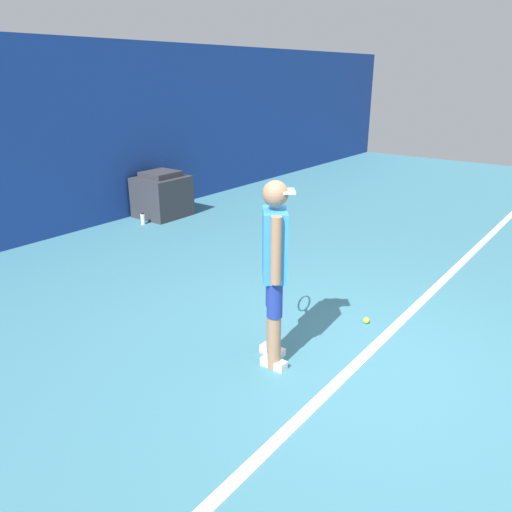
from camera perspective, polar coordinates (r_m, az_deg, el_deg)
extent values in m
plane|color=teal|center=(4.80, 12.15, -11.99)|extent=(24.00, 24.00, 0.00)
cube|color=navy|center=(8.29, -26.00, 11.35)|extent=(24.00, 0.10, 3.04)
cube|color=white|center=(4.81, 11.66, -11.77)|extent=(21.60, 0.10, 0.01)
cylinder|color=#A37556|center=(4.52, 2.08, -9.82)|extent=(0.12, 0.12, 0.52)
cylinder|color=navy|center=(4.33, 2.15, -5.05)|extent=(0.14, 0.14, 0.32)
cube|color=white|center=(4.63, 2.05, -12.15)|extent=(0.10, 0.24, 0.08)
cylinder|color=#A37556|center=(4.71, 1.93, -8.48)|extent=(0.12, 0.12, 0.52)
cylinder|color=navy|center=(4.53, 1.99, -3.86)|extent=(0.14, 0.14, 0.32)
cube|color=white|center=(4.82, 1.90, -10.75)|extent=(0.10, 0.24, 0.08)
cube|color=#338CE0|center=(4.25, 2.15, 1.26)|extent=(0.39, 0.37, 0.61)
sphere|color=#A37556|center=(4.13, 2.23, 7.14)|extent=(0.22, 0.22, 0.22)
cube|color=white|center=(4.13, 3.63, 7.41)|extent=(0.22, 0.21, 0.02)
cylinder|color=#A37556|center=(4.06, 2.31, 0.60)|extent=(0.09, 0.09, 0.58)
cylinder|color=#A37556|center=(4.43, 2.00, 2.31)|extent=(0.09, 0.09, 0.58)
cylinder|color=black|center=(4.63, 1.89, -0.71)|extent=(0.18, 0.15, 0.03)
torus|color=yellow|center=(4.87, 1.72, 0.38)|extent=(0.27, 0.22, 0.33)
sphere|color=#D1E533|center=(5.49, 12.49, -7.19)|extent=(0.07, 0.07, 0.07)
cube|color=#333338|center=(9.41, -10.68, 6.69)|extent=(0.86, 0.80, 0.73)
cube|color=#333338|center=(9.33, -10.85, 9.17)|extent=(0.60, 0.56, 0.10)
cylinder|color=white|center=(9.02, -12.80, 4.13)|extent=(0.08, 0.08, 0.18)
cylinder|color=black|center=(8.99, -12.85, 4.76)|extent=(0.04, 0.04, 0.02)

